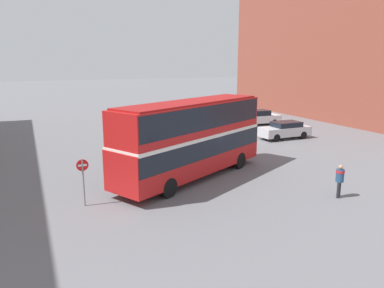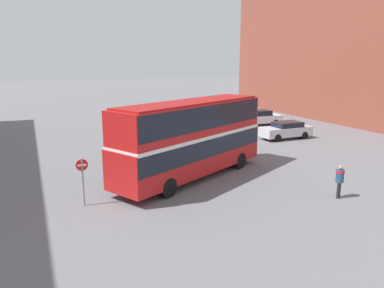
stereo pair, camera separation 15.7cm
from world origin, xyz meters
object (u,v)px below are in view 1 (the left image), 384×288
at_px(parked_car_kerb_far, 285,130).
at_px(parked_car_side_street, 258,117).
at_px(no_entry_sign, 83,175).
at_px(pedestrian_foreground, 340,178).
at_px(parked_car_kerb_near, 160,122).
at_px(double_decker_bus, 192,134).

xyz_separation_m(parked_car_kerb_far, parked_car_side_street, (1.98, 7.15, 0.02)).
distance_m(parked_car_side_street, no_entry_sign, 26.35).
bearing_deg(pedestrian_foreground, parked_car_side_street, -58.47).
bearing_deg(no_entry_sign, parked_car_kerb_far, 25.86).
distance_m(parked_car_kerb_near, no_entry_sign, 19.97).
height_order(parked_car_kerb_far, no_entry_sign, no_entry_sign).
bearing_deg(no_entry_sign, double_decker_bus, 16.76).
xyz_separation_m(parked_car_side_street, no_entry_sign, (-20.73, -16.24, 0.72)).
relative_size(parked_car_kerb_far, no_entry_sign, 2.03).
height_order(pedestrian_foreground, parked_car_side_street, pedestrian_foreground).
bearing_deg(no_entry_sign, pedestrian_foreground, -18.64).
xyz_separation_m(double_decker_bus, no_entry_sign, (-6.53, -1.97, -1.10)).
relative_size(double_decker_bus, pedestrian_foreground, 6.37).
bearing_deg(parked_car_kerb_near, pedestrian_foreground, -70.75).
bearing_deg(double_decker_bus, parked_car_kerb_near, 50.42).
relative_size(parked_car_kerb_far, parked_car_side_street, 0.99).
distance_m(parked_car_kerb_near, parked_car_side_street, 10.91).
height_order(pedestrian_foreground, parked_car_kerb_near, pedestrian_foreground).
distance_m(parked_car_kerb_far, parked_car_side_street, 7.42).
bearing_deg(no_entry_sign, parked_car_side_street, 38.07).
relative_size(pedestrian_foreground, parked_car_kerb_far, 0.37).
bearing_deg(double_decker_bus, parked_car_kerb_far, 2.95).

